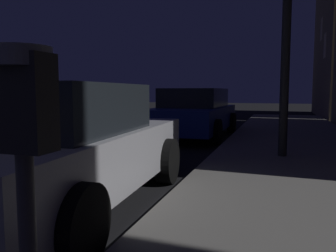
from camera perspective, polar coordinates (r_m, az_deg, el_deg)
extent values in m
cube|color=#333333|center=(1.15, -22.95, 3.50)|extent=(0.19, 0.11, 0.30)
cylinder|color=#999EA5|center=(1.15, -23.23, 10.47)|extent=(0.19, 0.19, 0.06)
cube|color=black|center=(1.18, -25.09, 5.40)|extent=(0.01, 0.08, 0.11)
cube|color=#B7B7BF|center=(4.24, -16.42, -5.04)|extent=(1.92, 4.15, 0.64)
cube|color=#1E2328|center=(4.03, -17.91, 2.68)|extent=(1.62, 1.98, 0.56)
cylinder|color=black|center=(5.80, -17.26, -4.61)|extent=(0.25, 0.67, 0.66)
cylinder|color=black|center=(5.08, -0.12, -5.79)|extent=(0.25, 0.67, 0.66)
cylinder|color=black|center=(2.82, -14.33, -15.55)|extent=(0.25, 0.67, 0.66)
cube|color=navy|center=(10.19, 4.31, 1.35)|extent=(1.88, 4.31, 0.64)
cube|color=#1E2328|center=(10.24, 4.44, 4.62)|extent=(1.63, 2.37, 0.56)
cylinder|color=black|center=(11.73, 1.59, 0.76)|extent=(0.23, 0.66, 0.66)
cylinder|color=black|center=(11.33, 10.44, 0.50)|extent=(0.23, 0.66, 0.66)
cylinder|color=black|center=(9.24, -3.25, -0.59)|extent=(0.23, 0.66, 0.66)
cylinder|color=black|center=(8.73, 7.94, -1.00)|extent=(0.23, 0.66, 0.66)
cylinder|color=black|center=(6.84, 19.03, 16.90)|extent=(0.16, 0.16, 5.11)
cube|color=#F2D17F|center=(20.86, 24.08, 14.39)|extent=(0.06, 0.90, 1.20)
cube|color=#F2D17F|center=(18.92, 24.56, 11.97)|extent=(0.06, 0.90, 1.20)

